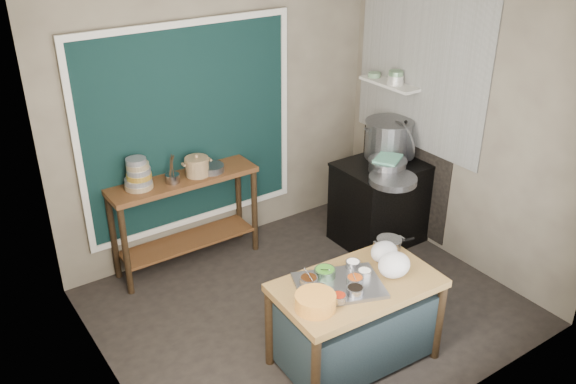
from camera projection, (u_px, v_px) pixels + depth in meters
floor at (308, 308)px, 5.52m from camera, size 3.50×3.00×0.02m
back_wall at (220, 115)px, 6.00m from camera, size 3.50×0.02×2.80m
left_wall at (95, 229)px, 4.00m from camera, size 0.02×3.00×2.80m
right_wall at (460, 123)px, 5.78m from camera, size 0.02×3.00×2.80m
curtain_panel at (190, 128)px, 5.82m from camera, size 2.10×0.02×1.90m
curtain_frame at (190, 128)px, 5.81m from camera, size 2.22×0.03×2.02m
tile_panel at (420, 64)px, 5.97m from camera, size 0.02×1.70×1.70m
soot_patch at (404, 168)px, 6.56m from camera, size 0.01×1.30×1.30m
wall_shelf at (390, 84)px, 6.25m from camera, size 0.22×0.70×0.03m
prep_table at (355, 322)px, 4.75m from camera, size 1.28×0.78×0.75m
back_counter at (186, 221)px, 5.97m from camera, size 1.45×0.40×0.95m
stove_block at (381, 203)px, 6.41m from camera, size 0.90×0.68×0.85m
stove_top at (384, 165)px, 6.22m from camera, size 0.92×0.69×0.03m
condiment_tray at (339, 285)px, 4.52m from camera, size 0.75×0.65×0.03m
condiment_bowls at (335, 281)px, 4.50m from camera, size 0.57×0.44×0.07m
yellow_basin at (315, 302)px, 4.27m from camera, size 0.39×0.39×0.11m
saucepan at (389, 245)px, 4.94m from camera, size 0.25×0.25×0.11m
plastic_bag_a at (394, 265)px, 4.61m from camera, size 0.27×0.23×0.20m
plastic_bag_b at (384, 252)px, 4.80m from camera, size 0.26×0.24×0.17m
bowl_stack at (138, 175)px, 5.50m from camera, size 0.26×0.26×0.29m
utensil_cup at (173, 178)px, 5.64m from camera, size 0.18×0.18×0.08m
ceramic_crock at (197, 167)px, 5.76m from camera, size 0.26×0.26×0.16m
wide_bowl at (211, 168)px, 5.87m from camera, size 0.29×0.29×0.06m
stock_pot at (388, 139)px, 6.29m from camera, size 0.62×0.62×0.40m
pot_lid at (403, 141)px, 6.20m from camera, size 0.21×0.45×0.43m
steamer at (387, 165)px, 6.02m from camera, size 0.49×0.49×0.13m
green_cloth at (388, 158)px, 5.98m from camera, size 0.37×0.34×0.02m
shallow_pan at (393, 180)px, 5.80m from camera, size 0.53×0.53×0.06m
shelf_bowl_stack at (396, 78)px, 6.15m from camera, size 0.17×0.17×0.14m
shelf_bowl_green at (374, 75)px, 6.40m from camera, size 0.15×0.15×0.05m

